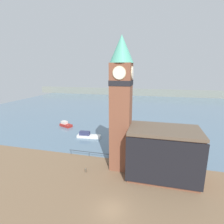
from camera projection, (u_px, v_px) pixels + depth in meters
ground_plane at (112, 210)px, 23.88m from camera, size 160.00×160.00×0.00m
water at (145, 106)px, 93.56m from camera, size 160.00×120.00×0.00m
far_shoreline at (148, 92)px, 130.75m from camera, size 180.00×3.00×5.00m
pier_railing at (89, 153)px, 38.45m from camera, size 9.38×0.08×1.09m
clock_tower at (121, 102)px, 31.56m from camera, size 4.17×4.17×24.42m
pier_building at (163, 153)px, 30.53m from camera, size 12.08×7.58×8.93m
boat_near at (88, 135)px, 49.52m from camera, size 6.75×2.59×1.76m
boat_far at (66, 125)px, 59.27m from camera, size 4.88×3.60×1.79m
mooring_bollard_near at (86, 170)px, 32.59m from camera, size 0.37×0.37×0.85m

